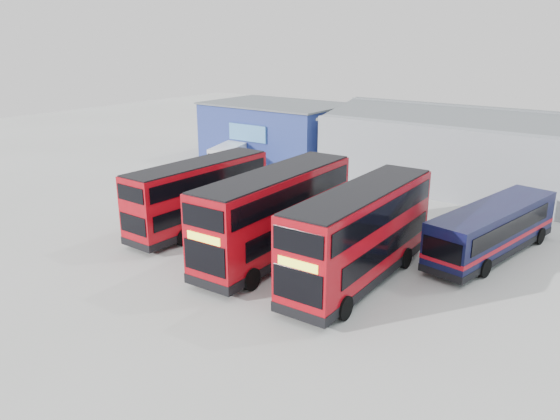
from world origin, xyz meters
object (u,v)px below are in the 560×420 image
at_px(maintenance_shed, 543,158).
at_px(double_decker_left, 199,196).
at_px(office_block, 276,131).
at_px(double_decker_centre, 276,216).
at_px(panel_van, 230,156).
at_px(double_decker_right, 360,236).
at_px(single_decker_blue, 492,231).

distance_m(maintenance_shed, double_decker_left, 24.41).
distance_m(office_block, double_decker_centre, 23.28).
distance_m(double_decker_left, panel_van, 14.86).
xyz_separation_m(office_block, maintenance_shed, (22.00, 2.01, 0.02)).
height_order(maintenance_shed, double_decker_left, maintenance_shed).
xyz_separation_m(double_decker_centre, double_decker_right, (4.74, 0.09, -0.05)).
bearing_deg(maintenance_shed, double_decker_left, -125.57).
relative_size(double_decker_centre, panel_van, 2.06).
xyz_separation_m(maintenance_shed, panel_van, (-22.65, -7.66, -1.41)).
relative_size(office_block, single_decker_blue, 1.22).
relative_size(maintenance_shed, double_decker_centre, 2.83).
height_order(double_decker_right, single_decker_blue, double_decker_right).
bearing_deg(office_block, double_decker_left, -66.38).
bearing_deg(double_decker_centre, single_decker_blue, 36.09).
xyz_separation_m(office_block, double_decker_right, (18.65, -18.57, -0.38)).
xyz_separation_m(office_block, double_decker_left, (7.80, -17.85, -0.57)).
bearing_deg(single_decker_blue, office_block, -17.36).
relative_size(single_decker_blue, panel_van, 1.93).
bearing_deg(maintenance_shed, office_block, -174.79).
distance_m(office_block, double_decker_left, 19.49).
height_order(double_decker_centre, single_decker_blue, double_decker_centre).
bearing_deg(double_decker_right, panel_van, 144.68).
height_order(maintenance_shed, double_decker_right, maintenance_shed).
bearing_deg(panel_van, single_decker_blue, -33.58).
bearing_deg(single_decker_blue, panel_van, -4.61).
bearing_deg(single_decker_blue, maintenance_shed, -77.15).
distance_m(double_decker_centre, double_decker_right, 4.74).
bearing_deg(office_block, double_decker_right, -44.87).
bearing_deg(double_decker_left, double_decker_right, 177.18).
height_order(single_decker_blue, panel_van, single_decker_blue).
distance_m(double_decker_right, single_decker_blue, 7.92).
bearing_deg(panel_van, double_decker_centre, -60.58).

